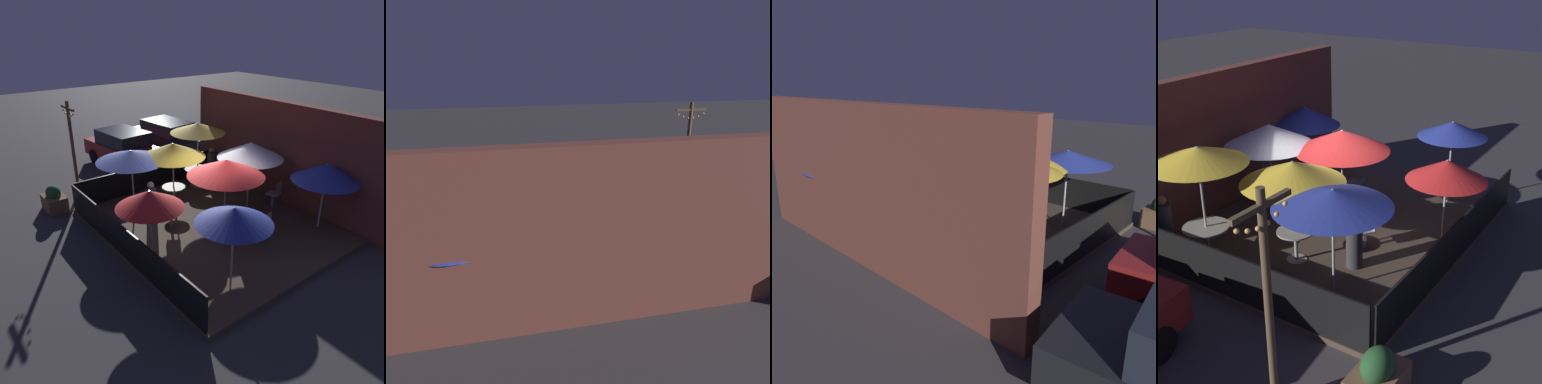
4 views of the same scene
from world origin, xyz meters
TOP-DOWN VIEW (x-y plane):
  - ground_plane at (0.00, 0.00)m, footprint 60.00×60.00m
  - patio_deck at (0.00, 0.00)m, footprint 7.23×6.15m
  - building_wall at (0.00, 3.31)m, footprint 8.83×0.36m
  - fence_front at (0.00, -3.03)m, footprint 7.03×0.05m
  - fence_side_left at (-3.57, 0.00)m, footprint 0.05×5.95m
  - patio_umbrella_0 at (-1.80, -0.13)m, footprint 2.17×2.17m
  - patio_umbrella_1 at (-2.66, 1.60)m, footprint 2.06×2.06m
  - patio_umbrella_2 at (-2.30, -1.42)m, footprint 2.27×2.27m
  - patio_umbrella_3 at (0.53, -2.47)m, footprint 1.78×1.78m
  - patio_umbrella_4 at (0.47, 0.17)m, footprint 2.30×2.30m
  - patio_umbrella_5 at (2.22, 2.55)m, footprint 2.00×2.00m
  - patio_umbrella_6 at (2.75, -1.67)m, footprint 1.77×1.77m
  - patio_umbrella_7 at (-0.19, 1.84)m, footprint 2.19×2.19m
  - dining_table_0 at (-1.80, -0.13)m, footprint 0.80×0.80m
  - dining_table_1 at (-2.66, 1.60)m, footprint 0.99×0.99m
  - patio_chair_0 at (0.45, 2.53)m, footprint 0.50×0.50m
  - patio_chair_1 at (1.72, 0.54)m, footprint 0.47×0.47m
  - patio_chair_2 at (-0.52, -1.12)m, footprint 0.56×0.56m
  - patron_0 at (-1.36, -1.31)m, footprint 0.50×0.50m
  - patron_1 at (-2.96, 2.55)m, footprint 0.50×0.50m
  - planter_box at (-4.21, -3.48)m, footprint 0.95×0.66m
  - light_post at (-5.11, -2.28)m, footprint 1.10×0.12m

SIDE VIEW (x-z plane):
  - ground_plane at x=0.00m, z-range 0.00..0.00m
  - patio_deck at x=0.00m, z-range 0.00..0.12m
  - planter_box at x=-4.21m, z-range -0.07..0.84m
  - fence_front at x=0.00m, z-range 0.12..1.07m
  - fence_side_left at x=-3.57m, z-range 0.12..1.07m
  - patio_chair_2 at x=-0.52m, z-range 0.16..1.06m
  - patio_chair_1 at x=1.72m, z-range 0.16..1.09m
  - patio_chair_0 at x=0.45m, z-range 0.17..1.13m
  - dining_table_0 at x=-1.80m, z-range 0.32..1.02m
  - dining_table_1 at x=-2.66m, z-range 0.33..1.03m
  - patron_1 at x=-2.96m, z-range 0.06..1.35m
  - patron_0 at x=-1.36m, z-range 0.06..1.38m
  - building_wall at x=0.00m, z-range 0.00..3.57m
  - patio_umbrella_3 at x=0.53m, z-range 0.89..2.90m
  - patio_umbrella_5 at x=2.22m, z-range 0.90..2.99m
  - light_post at x=-5.11m, z-range 0.22..3.71m
  - patio_umbrella_2 at x=-2.30m, z-range 1.00..3.12m
  - patio_umbrella_6 at x=2.75m, z-range 1.01..3.19m
  - patio_umbrella_4 at x=0.47m, z-range 0.99..3.24m
  - patio_umbrella_0 at x=-1.80m, z-range 1.01..3.26m
  - patio_umbrella_7 at x=-0.19m, z-range 1.00..3.29m
  - patio_umbrella_1 at x=-2.66m, z-range 1.18..3.66m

